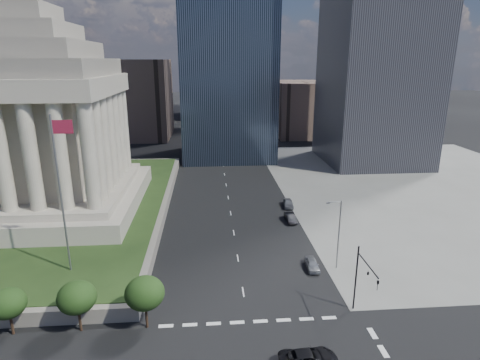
{
  "coord_description": "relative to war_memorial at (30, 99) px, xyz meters",
  "views": [
    {
      "loc": [
        -3.93,
        -23.79,
        27.85
      ],
      "look_at": [
        -0.08,
        23.94,
        13.47
      ],
      "focal_mm": 30.0,
      "sensor_mm": 36.0,
      "label": 1
    }
  ],
  "objects": [
    {
      "name": "parked_sedan_mid",
      "position": [
        44.43,
        -6.03,
        -20.68
      ],
      "size": [
        4.41,
        1.7,
        1.43
      ],
      "primitive_type": "imported",
      "rotation": [
        0.0,
        0.0,
        0.04
      ],
      "color": "black",
      "rests_on": "ground"
    },
    {
      "name": "street_lamp_north",
      "position": [
        47.33,
        -23.0,
        -15.74
      ],
      "size": [
        2.13,
        0.22,
        10.0
      ],
      "color": "slate",
      "rests_on": "ground"
    },
    {
      "name": "parked_sedan_near",
      "position": [
        44.05,
        -22.97,
        -20.71
      ],
      "size": [
        1.81,
        4.12,
        1.38
      ],
      "primitive_type": "imported",
      "rotation": [
        0.0,
        0.0,
        -0.04
      ],
      "color": "gray",
      "rests_on": "ground"
    },
    {
      "name": "building_filler_ne",
      "position": [
        66.0,
        82.0,
        -11.4
      ],
      "size": [
        20.0,
        30.0,
        20.0
      ],
      "primitive_type": "cube",
      "color": "brown",
      "rests_on": "ground"
    },
    {
      "name": "war_memorial",
      "position": [
        0.0,
        0.0,
        0.0
      ],
      "size": [
        34.0,
        34.0,
        39.0
      ],
      "primitive_type": null,
      "color": "#A39C88",
      "rests_on": "plaza_lawn"
    },
    {
      "name": "flagpole",
      "position": [
        12.17,
        -24.0,
        -8.29
      ],
      "size": [
        2.52,
        0.24,
        20.0
      ],
      "color": "slate",
      "rests_on": "plaza_lawn"
    },
    {
      "name": "sidewalk_ne",
      "position": [
        80.0,
        12.0,
        -21.38
      ],
      "size": [
        68.0,
        90.0,
        0.03
      ],
      "primitive_type": "cube",
      "color": "slate",
      "rests_on": "ground"
    },
    {
      "name": "parked_sedan_far",
      "position": [
        45.5,
        1.48,
        -20.62
      ],
      "size": [
        2.25,
        4.72,
        1.56
      ],
      "primitive_type": "imported",
      "rotation": [
        0.0,
        0.0,
        -0.09
      ],
      "color": "slate",
      "rests_on": "ground"
    },
    {
      "name": "midrise_glass",
      "position": [
        36.0,
        47.0,
        8.6
      ],
      "size": [
        26.0,
        26.0,
        60.0
      ],
      "primitive_type": "cube",
      "color": "black",
      "rests_on": "ground"
    },
    {
      "name": "ground",
      "position": [
        34.0,
        52.0,
        -21.4
      ],
      "size": [
        500.0,
        500.0,
        0.0
      ],
      "primitive_type": "plane",
      "color": "black",
      "rests_on": "ground"
    },
    {
      "name": "building_filler_nw",
      "position": [
        4.0,
        82.0,
        -7.4
      ],
      "size": [
        24.0,
        30.0,
        28.0
      ],
      "primitive_type": "cube",
      "color": "brown",
      "rests_on": "ground"
    },
    {
      "name": "traffic_signal_ne",
      "position": [
        46.5,
        -34.3,
        -16.15
      ],
      "size": [
        0.3,
        5.74,
        8.0
      ],
      "color": "black",
      "rests_on": "ground"
    },
    {
      "name": "pickup_truck",
      "position": [
        39.08,
        -41.03,
        -20.61
      ],
      "size": [
        5.81,
        2.96,
        1.57
      ],
      "primitive_type": "imported",
      "rotation": [
        0.0,
        0.0,
        1.63
      ],
      "color": "black",
      "rests_on": "ground"
    }
  ]
}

